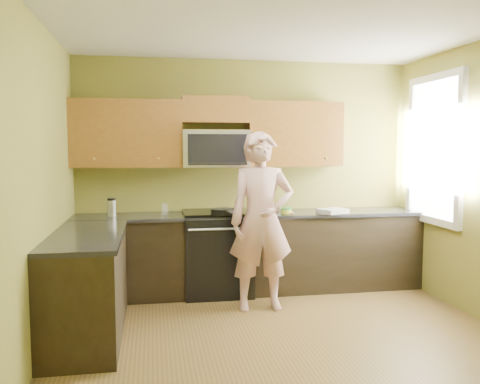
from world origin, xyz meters
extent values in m
plane|color=brown|center=(0.00, 0.00, 0.00)|extent=(4.00, 4.00, 0.00)
plane|color=white|center=(0.00, 0.00, 2.70)|extent=(4.00, 4.00, 0.00)
plane|color=olive|center=(0.00, 2.00, 1.35)|extent=(4.00, 0.00, 4.00)
plane|color=olive|center=(0.00, -2.00, 1.35)|extent=(4.00, 0.00, 4.00)
plane|color=olive|center=(-2.00, 0.00, 1.35)|extent=(0.00, 4.00, 4.00)
cube|color=black|center=(0.00, 1.70, 0.44)|extent=(4.00, 0.60, 0.88)
cube|color=black|center=(-1.70, 0.60, 0.44)|extent=(0.60, 1.60, 0.88)
cube|color=black|center=(0.00, 1.69, 0.90)|extent=(4.00, 0.62, 0.04)
cube|color=black|center=(-1.69, 0.60, 0.90)|extent=(0.62, 1.60, 0.04)
cube|color=brown|center=(-0.40, 1.83, 2.10)|extent=(0.76, 0.33, 0.30)
imported|color=#CF7367|center=(-0.02, 1.06, 0.92)|extent=(0.67, 0.45, 1.83)
cube|color=#B27F47|center=(0.41, 1.55, 0.93)|extent=(0.14, 0.14, 0.01)
ellipsoid|color=silver|center=(0.22, 1.63, 0.95)|extent=(0.12, 0.13, 0.06)
ellipsoid|color=silver|center=(0.29, 1.72, 0.95)|extent=(0.16, 0.16, 0.07)
cube|color=silver|center=(0.92, 1.51, 0.95)|extent=(0.37, 0.34, 0.05)
cylinder|color=silver|center=(-0.98, 1.75, 0.98)|extent=(0.09, 0.09, 0.12)
camera|label=1|loc=(-1.11, -3.89, 1.68)|focal=37.29mm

